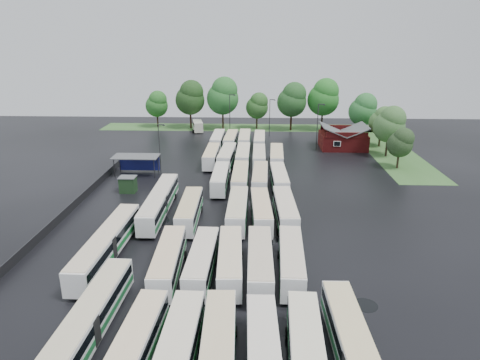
{
  "coord_description": "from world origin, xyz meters",
  "views": [
    {
      "loc": [
        4.45,
        -51.99,
        24.18
      ],
      "look_at": [
        2.0,
        12.0,
        2.5
      ],
      "focal_mm": 32.0,
      "sensor_mm": 36.0,
      "label": 1
    }
  ],
  "objects": [
    {
      "name": "ground",
      "position": [
        0.0,
        0.0,
        0.0
      ],
      "size": [
        160.0,
        160.0,
        0.0
      ],
      "primitive_type": "plane",
      "color": "black",
      "rests_on": "ground"
    },
    {
      "name": "brick_building",
      "position": [
        24.0,
        42.77,
        1.87
      ],
      "size": [
        10.07,
        8.6,
        5.39
      ],
      "color": "maroon",
      "rests_on": "ground"
    },
    {
      "name": "wash_shed",
      "position": [
        -17.2,
        22.02,
        2.99
      ],
      "size": [
        8.2,
        4.2,
        3.58
      ],
      "color": "#2D2D30",
      "rests_on": "ground"
    },
    {
      "name": "utility_hut",
      "position": [
        -16.2,
        12.6,
        1.32
      ],
      "size": [
        2.7,
        2.2,
        2.62
      ],
      "color": "black",
      "rests_on": "ground"
    },
    {
      "name": "grass_strip_north",
      "position": [
        2.0,
        64.8,
        0.01
      ],
      "size": [
        80.0,
        10.0,
        0.01
      ],
      "primitive_type": "cube",
      "color": "#38662B",
      "rests_on": "ground"
    },
    {
      "name": "grass_strip_east",
      "position": [
        34.0,
        42.8,
        0.01
      ],
      "size": [
        10.0,
        50.0,
        0.01
      ],
      "primitive_type": "cube",
      "color": "#38662B",
      "rests_on": "ground"
    },
    {
      "name": "west_fence",
      "position": [
        -22.2,
        8.0,
        0.6
      ],
      "size": [
        0.1,
        50.0,
        1.2
      ],
      "primitive_type": "cube",
      "color": "#2D2D30",
      "rests_on": "ground"
    },
    {
      "name": "bus_r0c0",
      "position": [
        -4.54,
        -25.65,
        1.75
      ],
      "size": [
        2.95,
        11.56,
        3.19
      ],
      "rotation": [
        0.0,
        0.0,
        -0.05
      ],
      "color": "white",
      "rests_on": "ground"
    },
    {
      "name": "bus_r0c1",
      "position": [
        -1.19,
        -26.07,
        1.82
      ],
      "size": [
        2.69,
        11.95,
        3.32
      ],
      "rotation": [
        0.0,
        0.0,
        -0.01
      ],
      "color": "white",
      "rests_on": "ground"
    },
    {
      "name": "bus_r0c2",
      "position": [
        1.82,
        -25.72,
        1.8
      ],
      "size": [
        2.91,
        11.83,
        3.27
      ],
      "rotation": [
        0.0,
        0.0,
        0.04
      ],
      "color": "white",
      "rests_on": "ground"
    },
    {
      "name": "bus_r0c3",
      "position": [
        5.18,
        -26.01,
        1.75
      ],
      "size": [
        2.76,
        11.5,
        3.18
      ],
      "rotation": [
        0.0,
        0.0,
        0.03
      ],
      "color": "white",
      "rests_on": "ground"
    },
    {
      "name": "bus_r0c4",
      "position": [
        8.38,
        -25.74,
        1.81
      ],
      "size": [
        2.98,
        11.91,
        3.29
      ],
      "rotation": [
        0.0,
        0.0,
        -0.04
      ],
      "color": "white",
      "rests_on": "ground"
    },
    {
      "name": "bus_r1c0",
      "position": [
        -4.6,
        -12.62,
        1.79
      ],
      "size": [
        3.0,
        11.77,
        3.25
      ],
      "rotation": [
        0.0,
        0.0,
        0.05
      ],
      "color": "white",
      "rests_on": "ground"
    },
    {
      "name": "bus_r1c1",
      "position": [
        -1.07,
        -12.51,
        1.75
      ],
      "size": [
        2.65,
        11.46,
        3.18
      ],
      "rotation": [
        0.0,
        0.0,
        -0.02
      ],
      "color": "white",
      "rests_on": "ground"
    },
    {
      "name": "bus_r1c2",
      "position": [
        1.9,
        -12.33,
        1.77
      ],
      "size": [
        2.95,
        11.66,
        3.22
      ],
      "rotation": [
        0.0,
        0.0,
        0.04
      ],
      "color": "white",
      "rests_on": "ground"
    },
    {
      "name": "bus_r1c3",
      "position": [
        5.02,
        -12.68,
        1.83
      ],
      "size": [
        2.63,
        11.98,
        3.33
      ],
      "rotation": [
        0.0,
        0.0,
        0.01
      ],
      "color": "white",
      "rests_on": "ground"
    },
    {
      "name": "bus_r1c4",
      "position": [
        8.31,
        -12.1,
        1.78
      ],
      "size": [
        2.93,
        11.71,
        3.24
      ],
      "rotation": [
        0.0,
        0.0,
        -0.04
      ],
      "color": "white",
      "rests_on": "ground"
    },
    {
      "name": "bus_r2c0",
      "position": [
        -4.41,
        1.03,
        1.77
      ],
      "size": [
        2.7,
        11.63,
        3.22
      ],
      "rotation": [
        0.0,
        0.0,
        0.02
      ],
      "color": "white",
      "rests_on": "ground"
    },
    {
      "name": "bus_r2c2",
      "position": [
        2.08,
        1.25,
        1.81
      ],
      "size": [
        2.63,
        11.85,
        3.29
      ],
      "rotation": [
        0.0,
        0.0,
        -0.01
      ],
      "color": "white",
      "rests_on": "ground"
    },
    {
      "name": "bus_r2c3",
      "position": [
        5.26,
        1.15,
        1.77
      ],
      "size": [
        3.01,
        11.66,
        3.22
      ],
      "rotation": [
        0.0,
        0.0,
        0.05
      ],
      "color": "white",
      "rests_on": "ground"
    },
    {
      "name": "bus_r2c4",
      "position": [
        8.51,
        1.44,
        1.82
      ],
      "size": [
        3.0,
        12.0,
        3.31
      ],
      "rotation": [
        0.0,
        0.0,
        0.04
      ],
      "color": "white",
      "rests_on": "ground"
    },
    {
      "name": "bus_r3c1",
      "position": [
        -1.37,
        14.81,
        1.74
      ],
      "size": [
        2.47,
        11.37,
        3.16
      ],
      "rotation": [
        0.0,
        0.0,
        0.0
      ],
      "color": "white",
      "rests_on": "ground"
    },
    {
      "name": "bus_r3c2",
      "position": [
        1.93,
        14.87,
        1.8
      ],
      "size": [
        2.54,
        11.79,
        3.28
      ],
      "rotation": [
        0.0,
        0.0,
        -0.0
      ],
      "color": "white",
      "rests_on": "ground"
    },
    {
      "name": "bus_r3c3",
      "position": [
        5.2,
        15.04,
        1.77
      ],
      "size": [
        2.79,
        11.63,
        3.22
      ],
      "rotation": [
        0.0,
        0.0,
        -0.03
      ],
      "color": "white",
      "rests_on": "ground"
    },
    {
      "name": "bus_r3c4",
      "position": [
        8.34,
        14.85,
        1.75
      ],
      "size": [
        2.8,
        11.51,
        3.18
      ],
      "rotation": [
        0.0,
        0.0,
        0.03
      ],
      "color": "white",
      "rests_on": "ground"
    },
    {
      "name": "bus_r4c0",
      "position": [
        -4.22,
        28.56,
        1.75
      ],
      "size": [
        2.49,
        11.46,
        3.19
      ],
      "rotation": [
        0.0,
        0.0,
        -0.0
      ],
      "color": "white",
      "rests_on": "ground"
    },
    {
      "name": "bus_r4c1",
      "position": [
        -1.16,
        28.13,
        1.82
      ],
      "size": [
        3.11,
        12.02,
        3.32
      ],
      "rotation": [
        0.0,
        0.0,
        -0.05
      ],
      "color": "white",
      "rests_on": "ground"
    },
    {
      "name": "bus_r4c2",
      "position": [
        1.95,
        28.66,
        1.8
      ],
      "size": [
        2.62,
        11.78,
        3.27
      ],
      "rotation": [
        0.0,
        0.0,
        -0.01
      ],
      "color": "white",
      "rests_on": "ground"
    },
    {
      "name": "bus_r4c3",
      "position": [
        5.1,
        28.28,
        1.73
      ],
      "size": [
        2.46,
        11.3,
        3.14
      ],
      "rotation": [
        0.0,
        0.0,
        -0.01
      ],
      "color": "white",
      "rests_on": "ground"
    },
    {
      "name": "bus_r4c4",
      "position": [
        8.5,
        28.3,
        1.79
      ],
      "size": [
        2.92,
        11.75,
        3.25
      ],
      "rotation": [
        0.0,
        0.0,
        -0.04
      ],
      "color": "white",
      "rests_on": "ground"
    },
    {
      "name": "bus_r5c0",
      "position": [
        -4.22,
        42.2,
        1.76
      ],
      "size": [
        2.52,
        11.49,
        3.19
      ],
      "rotation": [
        0.0,
        0.0,
        -0.01
      ],
      "color": "white",
      "rests_on": "ground"
    },
    {
      "name": "bus_r5c1",
      "position": [
        -1.23,
        42.07,
        1.74
      ],
      "size": [
        2.8,
        11.45,
        3.17
      ],
      "rotation": [
        0.0,
        0.0,
        -0.03
      ],
      "color": "white",
      "rests_on": "ground"
    },
    {
      "name": "bus_r5c2",
      "position": [
        1.87,
        42.3,
        1.79
      ],
      "size": [
        2.55,
        11.7,
        3.25
      ],
      "rotation": [
        0.0,
        0.0,
        -0.0
      ],
      "color": "white",
      "rests_on": "ground"
    },
    {
      "name": "bus_r5c3",
      "position": [
        5.24,
        41.74,
        1.73
      ],
      "size": [
        2.64,
        11.38,
        3.15
      ],
      "rotation": [
        0.0,
        0.0,
        -0.02
      ],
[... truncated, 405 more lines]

